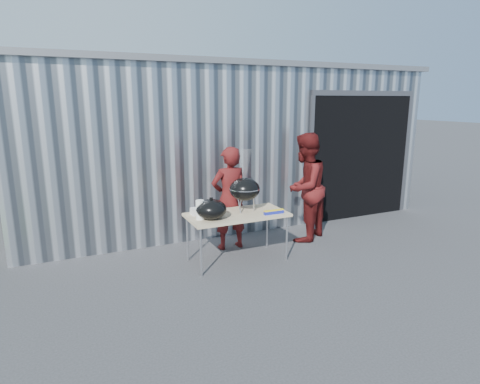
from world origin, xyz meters
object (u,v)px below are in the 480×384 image
person_cook (229,198)px  person_bystander (305,187)px  folding_table (237,216)px  kettle_grill (245,185)px

person_cook → person_bystander: person_bystander is taller
folding_table → person_cook: person_cook is taller
kettle_grill → person_cook: person_cook is taller
folding_table → kettle_grill: size_ratio=1.59×
kettle_grill → person_bystander: bearing=14.1°
kettle_grill → person_cook: 0.57m
kettle_grill → folding_table: bearing=-154.3°
kettle_grill → person_cook: bearing=95.9°
kettle_grill → person_cook: size_ratio=0.56×
folding_table → kettle_grill: (0.16, 0.08, 0.45)m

